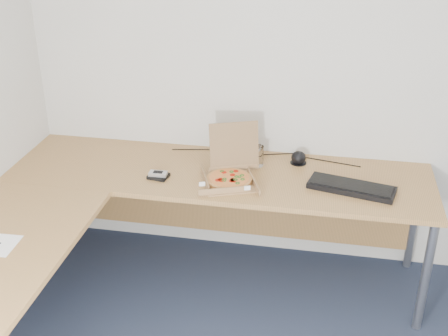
% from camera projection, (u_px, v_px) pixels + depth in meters
% --- Properties ---
extents(room_shell, '(3.50, 3.50, 2.50)m').
position_uv_depth(room_shell, '(287.00, 233.00, 1.91)').
color(room_shell, beige).
rests_on(room_shell, ground).
extents(desk, '(2.50, 2.20, 0.73)m').
position_uv_depth(desk, '(146.00, 207.00, 3.15)').
color(desk, '#AE7C44').
rests_on(desk, ground).
extents(pizza_box, '(0.29, 0.34, 0.30)m').
position_uv_depth(pizza_box, '(230.00, 176.00, 3.33)').
color(pizza_box, '#9C744A').
rests_on(pizza_box, desk).
extents(drinking_glass, '(0.07, 0.07, 0.13)m').
position_uv_depth(drinking_glass, '(258.00, 156.00, 3.51)').
color(drinking_glass, white).
rests_on(drinking_glass, desk).
extents(keyboard, '(0.50, 0.27, 0.03)m').
position_uv_depth(keyboard, '(352.00, 188.00, 3.25)').
color(keyboard, black).
rests_on(keyboard, desk).
extents(wallet, '(0.12, 0.11, 0.02)m').
position_uv_depth(wallet, '(158.00, 176.00, 3.39)').
color(wallet, black).
rests_on(wallet, desk).
extents(phone, '(0.10, 0.06, 0.02)m').
position_uv_depth(phone, '(158.00, 174.00, 3.37)').
color(phone, '#B2B5BA').
rests_on(phone, wallet).
extents(dome_speaker, '(0.10, 0.10, 0.08)m').
position_uv_depth(dome_speaker, '(299.00, 157.00, 3.55)').
color(dome_speaker, black).
rests_on(dome_speaker, desk).
extents(cable_bundle, '(0.57, 0.12, 0.01)m').
position_uv_depth(cable_bundle, '(261.00, 155.00, 3.67)').
color(cable_bundle, black).
rests_on(cable_bundle, desk).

